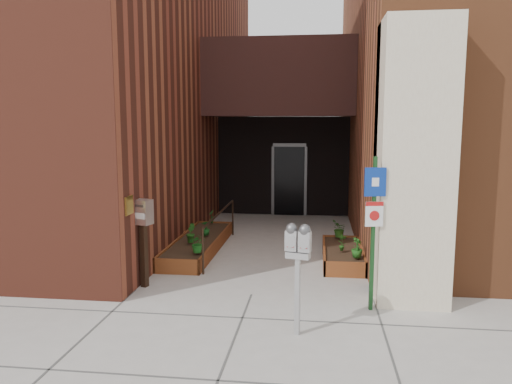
% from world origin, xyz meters
% --- Properties ---
extents(ground, '(80.00, 80.00, 0.00)m').
position_xyz_m(ground, '(0.00, 0.00, 0.00)').
color(ground, '#9E9991').
rests_on(ground, ground).
extents(architecture, '(20.00, 14.60, 10.00)m').
position_xyz_m(architecture, '(-0.18, 6.89, 4.98)').
color(architecture, maroon).
rests_on(architecture, ground).
extents(planter_left, '(0.90, 3.60, 0.30)m').
position_xyz_m(planter_left, '(-1.55, 2.70, 0.13)').
color(planter_left, maroon).
rests_on(planter_left, ground).
extents(planter_right, '(0.80, 2.20, 0.30)m').
position_xyz_m(planter_right, '(1.60, 2.20, 0.13)').
color(planter_right, maroon).
rests_on(planter_right, ground).
extents(handrail, '(0.04, 3.34, 0.90)m').
position_xyz_m(handrail, '(-1.05, 2.65, 0.75)').
color(handrail, black).
rests_on(handrail, ground).
extents(parking_meter, '(0.35, 0.20, 1.53)m').
position_xyz_m(parking_meter, '(0.82, -1.47, 1.19)').
color(parking_meter, '#A7A7AA').
rests_on(parking_meter, ground).
extents(sign_post, '(0.32, 0.10, 2.35)m').
position_xyz_m(sign_post, '(1.90, -0.44, 1.44)').
color(sign_post, '#163E1A').
rests_on(sign_post, ground).
extents(payment_dropbox, '(0.36, 0.31, 1.54)m').
position_xyz_m(payment_dropbox, '(-1.90, 0.18, 1.11)').
color(payment_dropbox, black).
rests_on(payment_dropbox, ground).
extents(shrub_left_a, '(0.42, 0.42, 0.38)m').
position_xyz_m(shrub_left_a, '(-1.25, 1.44, 0.49)').
color(shrub_left_a, '#1C631C').
rests_on(shrub_left_a, planter_left).
extents(shrub_left_b, '(0.28, 0.28, 0.41)m').
position_xyz_m(shrub_left_b, '(-1.61, 2.23, 0.50)').
color(shrub_left_b, '#215819').
rests_on(shrub_left_b, planter_left).
extents(shrub_left_c, '(0.24, 0.24, 0.32)m').
position_xyz_m(shrub_left_c, '(-1.44, 2.96, 0.46)').
color(shrub_left_c, '#17531B').
rests_on(shrub_left_c, planter_left).
extents(shrub_left_d, '(0.22, 0.22, 0.34)m').
position_xyz_m(shrub_left_d, '(-1.59, 4.30, 0.47)').
color(shrub_left_d, '#19591F').
rests_on(shrub_left_d, planter_left).
extents(shrub_right_a, '(0.29, 0.29, 0.38)m').
position_xyz_m(shrub_right_a, '(1.83, 1.46, 0.49)').
color(shrub_right_a, '#1F5819').
rests_on(shrub_right_a, planter_right).
extents(shrub_right_b, '(0.19, 0.19, 0.34)m').
position_xyz_m(shrub_right_b, '(1.57, 1.94, 0.47)').
color(shrub_right_b, '#235718').
rests_on(shrub_right_b, planter_right).
extents(shrub_right_c, '(0.40, 0.40, 0.38)m').
position_xyz_m(shrub_right_c, '(1.56, 3.10, 0.49)').
color(shrub_right_c, '#255418').
rests_on(shrub_right_c, planter_right).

